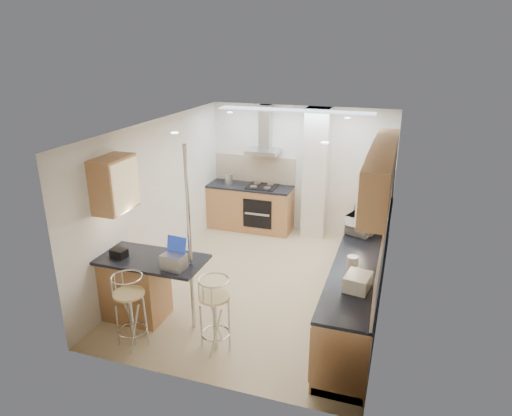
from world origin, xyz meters
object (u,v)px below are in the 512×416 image
(microwave, at_px, (364,223))
(bread_bin, at_px, (358,282))
(laptop, at_px, (174,262))
(bar_stool_near, at_px, (131,311))
(bar_stool_end, at_px, (215,315))

(microwave, xyz_separation_m, bread_bin, (0.10, -1.74, -0.06))
(microwave, relative_size, laptop, 1.91)
(microwave, height_order, bread_bin, microwave)
(microwave, distance_m, laptop, 2.92)
(microwave, height_order, laptop, microwave)
(microwave, relative_size, bar_stool_near, 0.55)
(laptop, xyz_separation_m, bar_stool_near, (-0.41, -0.42, -0.54))
(bar_stool_end, relative_size, bread_bin, 2.86)
(bar_stool_end, bearing_deg, microwave, -15.00)
(bar_stool_end, bearing_deg, bar_stool_near, 124.65)
(bar_stool_near, bearing_deg, bar_stool_end, 16.40)
(laptop, distance_m, bar_stool_end, 0.83)
(microwave, xyz_separation_m, bar_stool_near, (-2.54, -2.41, -0.58))
(microwave, relative_size, bar_stool_end, 0.55)
(microwave, bearing_deg, bar_stool_end, 165.65)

